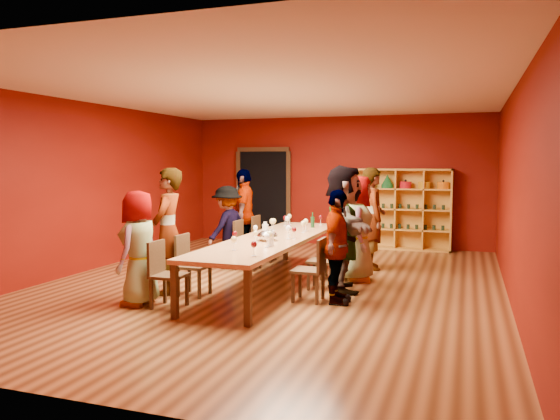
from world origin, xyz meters
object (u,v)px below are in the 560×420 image
at_px(chair_person_right_1, 314,266).
at_px(person_right_4, 373,219).
at_px(person_left_0, 139,248).
at_px(person_left_4, 244,215).
at_px(chair_person_left_3, 244,242).
at_px(chair_person_right_4, 352,241).
at_px(tasting_table, 272,241).
at_px(person_right_2, 344,228).
at_px(shelving_unit, 396,205).
at_px(person_right_3, 357,229).
at_px(wine_bottle, 313,222).
at_px(spittoon_bowl, 267,236).
at_px(person_left_3, 227,227).
at_px(chair_person_right_2, 327,257).
at_px(chair_person_left_1, 189,261).
at_px(person_right_1, 337,247).
at_px(chair_person_left_4, 261,236).
at_px(chair_person_right_3, 339,250).
at_px(chair_person_left_0, 164,270).
at_px(person_left_1, 168,231).

height_order(chair_person_right_1, person_right_4, person_right_4).
xyz_separation_m(person_left_0, person_left_4, (0.02, 3.64, 0.12)).
bearing_deg(chair_person_right_1, chair_person_left_3, 134.98).
bearing_deg(chair_person_right_4, chair_person_right_1, -90.00).
xyz_separation_m(person_left_4, chair_person_right_1, (2.18, -2.69, -0.41)).
xyz_separation_m(tasting_table, person_right_2, (1.16, -0.01, 0.25)).
height_order(shelving_unit, person_right_3, shelving_unit).
xyz_separation_m(chair_person_left_3, person_right_3, (2.13, -0.30, 0.36)).
height_order(tasting_table, wine_bottle, wine_bottle).
relative_size(chair_person_right_1, person_right_4, 0.48).
relative_size(tasting_table, spittoon_bowl, 14.40).
xyz_separation_m(person_right_3, spittoon_bowl, (-1.17, -1.06, -0.04)).
height_order(person_left_3, chair_person_right_2, person_left_3).
height_order(chair_person_right_1, person_right_3, person_right_3).
relative_size(chair_person_left_3, chair_person_right_4, 1.00).
bearing_deg(chair_person_right_1, chair_person_left_1, -172.54).
height_order(chair_person_left_3, chair_person_right_4, same).
height_order(chair_person_left_3, person_left_4, person_left_4).
xyz_separation_m(shelving_unit, person_right_1, (-0.16, -5.10, -0.20)).
xyz_separation_m(person_left_0, chair_person_left_4, (0.38, 3.64, -0.28)).
bearing_deg(person_right_1, tasting_table, 53.99).
xyz_separation_m(shelving_unit, person_left_3, (-2.64, -3.28, -0.23)).
relative_size(person_left_3, chair_person_right_3, 1.70).
xyz_separation_m(shelving_unit, person_right_3, (-0.18, -3.57, -0.12)).
xyz_separation_m(person_left_0, person_right_1, (2.52, 0.94, 0.00)).
xyz_separation_m(person_right_1, chair_person_right_2, (-0.33, 0.77, -0.29)).
bearing_deg(chair_person_right_3, chair_person_left_4, 147.30).
bearing_deg(chair_person_right_2, person_left_3, 153.96).
bearing_deg(chair_person_left_4, person_right_1, -51.47).
bearing_deg(person_right_2, person_right_1, 165.38).
height_order(spittoon_bowl, wine_bottle, wine_bottle).
bearing_deg(chair_person_left_0, chair_person_right_2, 43.27).
bearing_deg(chair_person_right_1, person_right_2, 71.99).
height_order(tasting_table, person_right_1, person_right_1).
distance_m(person_left_4, person_right_3, 2.75).
distance_m(person_left_1, chair_person_left_4, 2.98).
bearing_deg(spittoon_bowl, person_left_1, -151.40).
height_order(person_right_1, person_right_4, person_right_4).
height_order(chair_person_left_1, person_right_3, person_right_3).
distance_m(person_right_3, chair_person_right_4, 1.18).
height_order(tasting_table, person_right_2, person_right_2).
distance_m(person_left_0, chair_person_left_3, 2.80).
bearing_deg(person_right_4, chair_person_right_2, 149.25).
relative_size(shelving_unit, chair_person_right_4, 2.70).
distance_m(chair_person_right_1, person_right_3, 1.60).
height_order(shelving_unit, person_right_1, shelving_unit).
distance_m(tasting_table, person_right_4, 2.25).
bearing_deg(person_left_0, tasting_table, 140.90).
height_order(chair_person_left_3, person_right_2, person_right_2).
xyz_separation_m(shelving_unit, chair_person_left_4, (-2.31, -2.41, -0.49)).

